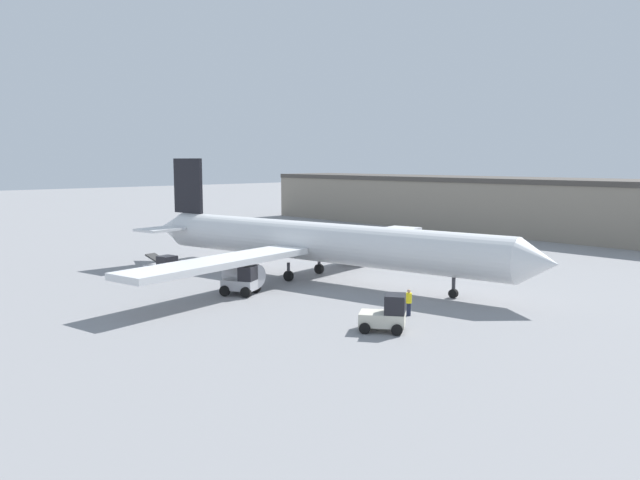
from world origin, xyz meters
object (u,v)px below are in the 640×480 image
airplane (311,242)px  belt_loader_truck (163,266)px  baggage_tug (243,281)px  ground_crew_worker (409,302)px  pushback_tug (386,314)px

airplane → belt_loader_truck: airplane is taller
airplane → baggage_tug: size_ratio=12.57×
belt_loader_truck → airplane: bearing=33.2°
ground_crew_worker → belt_loader_truck: (-24.19, -5.02, -0.03)m
ground_crew_worker → baggage_tug: (-13.02, -4.24, 0.09)m
baggage_tug → belt_loader_truck: baggage_tug is taller
baggage_tug → pushback_tug: baggage_tug is taller
airplane → belt_loader_truck: (-9.65, -9.30, -2.32)m
airplane → belt_loader_truck: bearing=-146.6°
airplane → ground_crew_worker: airplane is taller
airplane → baggage_tug: (1.52, -8.52, -2.19)m
ground_crew_worker → belt_loader_truck: bearing=45.9°
baggage_tug → pushback_tug: 14.54m
baggage_tug → belt_loader_truck: size_ratio=0.98×
belt_loader_truck → pushback_tug: 25.72m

